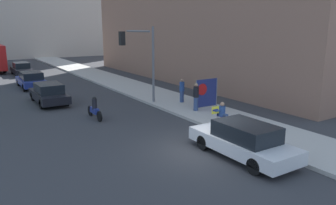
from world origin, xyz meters
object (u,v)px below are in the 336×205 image
at_px(parked_car_curbside, 243,140).
at_px(car_on_road_distant, 21,69).
at_px(jogger_on_sidewalk, 196,97).
at_px(seated_protester, 223,113).
at_px(protest_banner, 206,93).
at_px(motorcycle_on_road, 95,109).
at_px(traffic_light_pole, 141,52).
at_px(pedestrian_behind, 182,90).
at_px(car_on_road_midblock, 31,80).
at_px(car_on_road_nearest, 49,93).

relative_size(parked_car_curbside, car_on_road_distant, 1.04).
distance_m(jogger_on_sidewalk, parked_car_curbside, 7.18).
distance_m(seated_protester, parked_car_curbside, 3.90).
bearing_deg(protest_banner, car_on_road_distant, 107.24).
xyz_separation_m(protest_banner, car_on_road_distant, (-7.22, 23.26, -0.43)).
xyz_separation_m(jogger_on_sidewalk, motorcycle_on_road, (-5.70, 2.12, -0.47)).
relative_size(protest_banner, traffic_light_pole, 0.37).
bearing_deg(parked_car_curbside, motorcycle_on_road, 109.08).
distance_m(parked_car_curbside, motorcycle_on_road, 9.29).
relative_size(jogger_on_sidewalk, motorcycle_on_road, 0.80).
xyz_separation_m(seated_protester, pedestrian_behind, (1.33, 5.62, 0.14)).
distance_m(protest_banner, car_on_road_midblock, 16.53).
bearing_deg(jogger_on_sidewalk, protest_banner, 149.87).
bearing_deg(car_on_road_distant, jogger_on_sidewalk, -74.92).
relative_size(seated_protester, jogger_on_sidewalk, 0.73).
height_order(protest_banner, parked_car_curbside, protest_banner).
relative_size(jogger_on_sidewalk, traffic_light_pole, 0.34).
bearing_deg(car_on_road_distant, parked_car_curbside, -83.10).
height_order(jogger_on_sidewalk, parked_car_curbside, jogger_on_sidewalk).
relative_size(seated_protester, protest_banner, 0.67).
relative_size(parked_car_curbside, car_on_road_midblock, 0.99).
height_order(traffic_light_pole, motorcycle_on_road, traffic_light_pole).
bearing_deg(traffic_light_pole, parked_car_curbside, -94.09).
bearing_deg(pedestrian_behind, protest_banner, 13.71).
distance_m(parked_car_curbside, car_on_road_nearest, 14.88).
relative_size(pedestrian_behind, motorcycle_on_road, 0.75).
bearing_deg(car_on_road_nearest, motorcycle_on_road, -76.63).
distance_m(pedestrian_behind, parked_car_curbside, 9.58).
height_order(pedestrian_behind, motorcycle_on_road, pedestrian_behind).
height_order(pedestrian_behind, traffic_light_pole, traffic_light_pole).
bearing_deg(seated_protester, protest_banner, 62.73).
bearing_deg(car_on_road_nearest, traffic_light_pole, -40.01).
height_order(seated_protester, motorcycle_on_road, seated_protester).
bearing_deg(car_on_road_nearest, protest_banner, -43.23).
bearing_deg(pedestrian_behind, car_on_road_distant, -156.61).
xyz_separation_m(car_on_road_nearest, car_on_road_distant, (0.70, 15.82, -0.00)).
bearing_deg(jogger_on_sidewalk, seated_protester, 38.80).
xyz_separation_m(seated_protester, motorcycle_on_road, (-4.96, 5.39, -0.28)).
height_order(seated_protester, jogger_on_sidewalk, jogger_on_sidewalk).
xyz_separation_m(protest_banner, parked_car_curbside, (-3.58, -6.79, -0.41)).
distance_m(jogger_on_sidewalk, car_on_road_midblock, 16.23).
bearing_deg(traffic_light_pole, seated_protester, -79.64).
xyz_separation_m(jogger_on_sidewalk, traffic_light_pole, (-1.95, 3.33, 2.55)).
xyz_separation_m(seated_protester, protest_banner, (1.66, 3.40, 0.31)).
height_order(jogger_on_sidewalk, car_on_road_distant, jogger_on_sidewalk).
relative_size(jogger_on_sidewalk, car_on_road_distant, 0.37).
relative_size(pedestrian_behind, protest_banner, 0.86).
bearing_deg(car_on_road_nearest, jogger_on_sidewalk, -47.26).
relative_size(pedestrian_behind, parked_car_curbside, 0.34).
height_order(car_on_road_nearest, car_on_road_distant, car_on_road_nearest).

